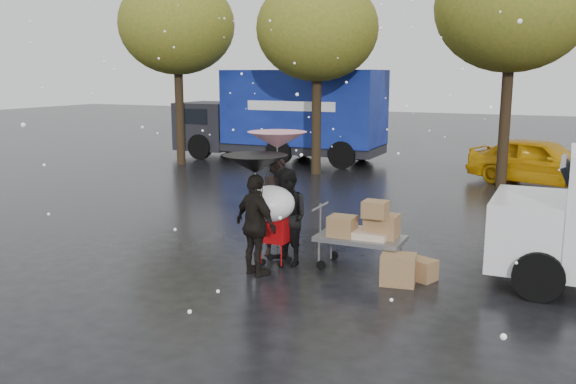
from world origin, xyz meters
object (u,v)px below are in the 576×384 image
at_px(vendor_cart, 365,229).
at_px(shopping_cart, 272,208).
at_px(person_black, 256,225).
at_px(yellow_taxi, 540,161).
at_px(person_pink, 277,206).
at_px(blue_truck, 284,115).

distance_m(vendor_cart, shopping_cart, 1.66).
relative_size(vendor_cart, shopping_cart, 1.04).
relative_size(person_black, shopping_cart, 1.18).
relative_size(person_black, yellow_taxi, 0.41).
bearing_deg(yellow_taxi, shopping_cart, 178.34).
distance_m(person_pink, vendor_cart, 1.76).
bearing_deg(vendor_cart, person_pink, 175.16).
height_order(person_black, shopping_cart, person_black).
distance_m(person_black, blue_truck, 14.02).
bearing_deg(person_pink, blue_truck, 98.20).
xyz_separation_m(person_pink, blue_truck, (-5.32, 11.69, 0.82)).
relative_size(person_pink, yellow_taxi, 0.44).
xyz_separation_m(shopping_cart, yellow_taxi, (3.89, 10.67, -0.34)).
distance_m(person_pink, shopping_cart, 0.72).
bearing_deg(shopping_cart, yellow_taxi, 69.98).
bearing_deg(vendor_cart, blue_truck, 120.85).
bearing_deg(shopping_cart, vendor_cart, 19.06).
distance_m(person_black, vendor_cart, 1.89).
bearing_deg(yellow_taxi, person_pink, 176.05).
height_order(person_pink, vendor_cart, person_pink).
distance_m(vendor_cart, blue_truck, 13.83).
bearing_deg(person_black, blue_truck, -41.02).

